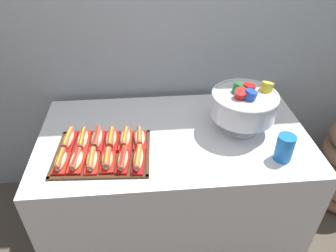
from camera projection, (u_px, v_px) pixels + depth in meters
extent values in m
plane|color=#4C4238|center=(173.00, 219.00, 2.20)|extent=(10.00, 10.00, 0.00)
cube|color=#9EA8B2|center=(166.00, 7.00, 1.84)|extent=(6.00, 0.10, 2.60)
cube|color=silver|center=(173.00, 179.00, 1.97)|extent=(1.49, 0.82, 0.71)
cylinder|color=black|center=(278.00, 249.00, 1.99)|extent=(0.05, 0.05, 0.04)
cylinder|color=black|center=(85.00, 190.00, 2.39)|extent=(0.05, 0.05, 0.04)
cylinder|color=black|center=(250.00, 179.00, 2.48)|extent=(0.05, 0.05, 0.04)
cube|color=#472B19|center=(103.00, 154.00, 1.62)|extent=(0.50, 0.39, 0.01)
cube|color=#472B19|center=(98.00, 177.00, 1.48)|extent=(0.48, 0.04, 0.01)
cube|color=#472B19|center=(107.00, 132.00, 1.75)|extent=(0.48, 0.04, 0.01)
cube|color=#472B19|center=(57.00, 154.00, 1.61)|extent=(0.04, 0.36, 0.01)
cube|color=#472B19|center=(148.00, 152.00, 1.62)|extent=(0.04, 0.36, 0.01)
cube|color=red|center=(62.00, 164.00, 1.54)|extent=(0.07, 0.16, 0.02)
ellipsoid|color=beige|center=(61.00, 160.00, 1.53)|extent=(0.06, 0.15, 0.04)
cylinder|color=brown|center=(60.00, 158.00, 1.52)|extent=(0.04, 0.14, 0.03)
cylinder|color=yellow|center=(60.00, 156.00, 1.51)|extent=(0.01, 0.12, 0.01)
cube|color=red|center=(77.00, 163.00, 1.54)|extent=(0.08, 0.16, 0.02)
ellipsoid|color=beige|center=(76.00, 160.00, 1.53)|extent=(0.07, 0.14, 0.04)
cylinder|color=#9E4C38|center=(76.00, 158.00, 1.52)|extent=(0.04, 0.14, 0.03)
cylinder|color=red|center=(75.00, 156.00, 1.51)|extent=(0.02, 0.12, 0.01)
cube|color=red|center=(93.00, 163.00, 1.54)|extent=(0.06, 0.17, 0.02)
ellipsoid|color=beige|center=(92.00, 160.00, 1.53)|extent=(0.05, 0.15, 0.04)
cylinder|color=#A8563D|center=(92.00, 158.00, 1.52)|extent=(0.03, 0.15, 0.03)
cylinder|color=yellow|center=(91.00, 156.00, 1.52)|extent=(0.01, 0.13, 0.01)
cube|color=red|center=(108.00, 163.00, 1.54)|extent=(0.07, 0.15, 0.02)
ellipsoid|color=tan|center=(107.00, 159.00, 1.53)|extent=(0.06, 0.14, 0.04)
cylinder|color=#9E4C38|center=(107.00, 157.00, 1.52)|extent=(0.04, 0.13, 0.03)
cylinder|color=yellow|center=(107.00, 155.00, 1.52)|extent=(0.01, 0.11, 0.01)
cube|color=#B21414|center=(123.00, 162.00, 1.55)|extent=(0.08, 0.17, 0.02)
ellipsoid|color=beige|center=(123.00, 159.00, 1.53)|extent=(0.06, 0.16, 0.04)
cylinder|color=brown|center=(123.00, 158.00, 1.53)|extent=(0.04, 0.16, 0.03)
cylinder|color=red|center=(122.00, 156.00, 1.52)|extent=(0.02, 0.13, 0.01)
cube|color=#B21414|center=(139.00, 162.00, 1.55)|extent=(0.08, 0.19, 0.02)
ellipsoid|color=#E0BC7F|center=(138.00, 159.00, 1.53)|extent=(0.06, 0.17, 0.04)
cylinder|color=#A8563D|center=(138.00, 157.00, 1.53)|extent=(0.05, 0.16, 0.03)
cylinder|color=yellow|center=(138.00, 155.00, 1.52)|extent=(0.02, 0.14, 0.01)
cube|color=#B21414|center=(69.00, 142.00, 1.67)|extent=(0.07, 0.18, 0.02)
ellipsoid|color=beige|center=(68.00, 139.00, 1.66)|extent=(0.06, 0.17, 0.04)
cylinder|color=#A8563D|center=(68.00, 137.00, 1.65)|extent=(0.04, 0.16, 0.03)
cylinder|color=yellow|center=(67.00, 135.00, 1.64)|extent=(0.02, 0.13, 0.01)
cube|color=red|center=(83.00, 142.00, 1.67)|extent=(0.06, 0.18, 0.02)
ellipsoid|color=beige|center=(83.00, 139.00, 1.66)|extent=(0.05, 0.17, 0.04)
cylinder|color=brown|center=(82.00, 137.00, 1.66)|extent=(0.03, 0.17, 0.03)
cylinder|color=yellow|center=(82.00, 136.00, 1.65)|extent=(0.01, 0.14, 0.01)
cube|color=red|center=(97.00, 142.00, 1.68)|extent=(0.07, 0.18, 0.02)
ellipsoid|color=beige|center=(97.00, 138.00, 1.66)|extent=(0.06, 0.17, 0.04)
cylinder|color=#9E4C38|center=(97.00, 136.00, 1.65)|extent=(0.04, 0.16, 0.03)
cylinder|color=red|center=(96.00, 134.00, 1.65)|extent=(0.02, 0.13, 0.01)
cube|color=#B21414|center=(112.00, 141.00, 1.68)|extent=(0.07, 0.17, 0.02)
ellipsoid|color=tan|center=(111.00, 138.00, 1.67)|extent=(0.06, 0.16, 0.04)
cylinder|color=#9E4C38|center=(111.00, 137.00, 1.66)|extent=(0.04, 0.15, 0.03)
cylinder|color=yellow|center=(111.00, 135.00, 1.65)|extent=(0.01, 0.13, 0.01)
cube|color=red|center=(126.00, 141.00, 1.68)|extent=(0.08, 0.17, 0.02)
ellipsoid|color=#E0BC7F|center=(125.00, 138.00, 1.67)|extent=(0.06, 0.16, 0.04)
cylinder|color=#A8563D|center=(125.00, 136.00, 1.66)|extent=(0.04, 0.15, 0.03)
cylinder|color=yellow|center=(125.00, 134.00, 1.65)|extent=(0.02, 0.12, 0.01)
cube|color=red|center=(140.00, 141.00, 1.68)|extent=(0.07, 0.15, 0.02)
ellipsoid|color=beige|center=(140.00, 138.00, 1.67)|extent=(0.06, 0.14, 0.04)
cylinder|color=#9E4C38|center=(140.00, 136.00, 1.66)|extent=(0.03, 0.14, 0.03)
cylinder|color=yellow|center=(139.00, 134.00, 1.65)|extent=(0.01, 0.12, 0.01)
cylinder|color=silver|center=(240.00, 128.00, 1.79)|extent=(0.20, 0.20, 0.02)
cone|color=silver|center=(241.00, 121.00, 1.76)|extent=(0.07, 0.07, 0.08)
cylinder|color=silver|center=(244.00, 105.00, 1.70)|extent=(0.35, 0.35, 0.13)
torus|color=silver|center=(245.00, 95.00, 1.66)|extent=(0.36, 0.36, 0.02)
cylinder|color=yellow|center=(265.00, 93.00, 1.71)|extent=(0.11, 0.11, 0.14)
cylinder|color=red|center=(247.00, 95.00, 1.69)|extent=(0.11, 0.09, 0.13)
cylinder|color=#197A33|center=(237.00, 95.00, 1.69)|extent=(0.10, 0.09, 0.14)
cylinder|color=red|center=(240.00, 99.00, 1.66)|extent=(0.10, 0.12, 0.14)
cylinder|color=#1E47B2|center=(247.00, 101.00, 1.64)|extent=(0.11, 0.08, 0.14)
cylinder|color=blue|center=(284.00, 151.00, 1.56)|extent=(0.09, 0.09, 0.10)
cylinder|color=blue|center=(285.00, 148.00, 1.55)|extent=(0.09, 0.09, 0.10)
cylinder|color=blue|center=(285.00, 145.00, 1.54)|extent=(0.09, 0.09, 0.10)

